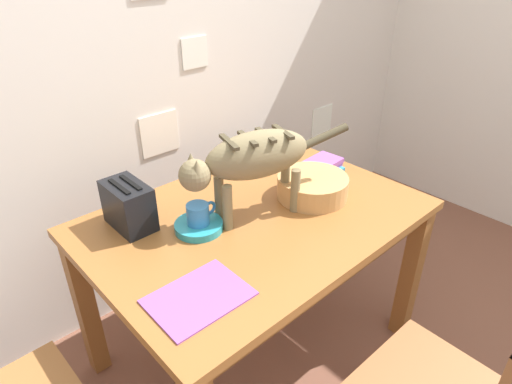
% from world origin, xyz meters
% --- Properties ---
extents(wall_rear, '(4.42, 0.11, 2.50)m').
position_xyz_m(wall_rear, '(0.00, 1.67, 1.25)').
color(wall_rear, silver).
rests_on(wall_rear, ground_plane).
extents(dining_table, '(1.26, 0.89, 0.73)m').
position_xyz_m(dining_table, '(-0.02, 0.95, 0.64)').
color(dining_table, '#935A2B').
rests_on(dining_table, ground_plane).
extents(cat, '(0.66, 0.25, 0.34)m').
position_xyz_m(cat, '(-0.03, 0.96, 0.97)').
color(cat, olive).
rests_on(cat, dining_table).
extents(saucer_bowl, '(0.18, 0.18, 0.03)m').
position_xyz_m(saucer_bowl, '(-0.24, 1.02, 0.75)').
color(saucer_bowl, teal).
rests_on(saucer_bowl, dining_table).
extents(coffee_mug, '(0.12, 0.08, 0.08)m').
position_xyz_m(coffee_mug, '(-0.24, 1.02, 0.80)').
color(coffee_mug, '#2F77BD').
rests_on(coffee_mug, saucer_bowl).
extents(magazine, '(0.29, 0.22, 0.01)m').
position_xyz_m(magazine, '(-0.45, 0.73, 0.74)').
color(magazine, purple).
rests_on(magazine, dining_table).
extents(book_stack, '(0.19, 0.14, 0.06)m').
position_xyz_m(book_stack, '(0.45, 1.02, 0.76)').
color(book_stack, '#2E90C0').
rests_on(book_stack, dining_table).
extents(wicker_basket, '(0.29, 0.29, 0.09)m').
position_xyz_m(wicker_basket, '(0.24, 0.90, 0.78)').
color(wicker_basket, tan).
rests_on(wicker_basket, dining_table).
extents(toaster, '(0.12, 0.20, 0.18)m').
position_xyz_m(toaster, '(-0.41, 1.21, 0.82)').
color(toaster, black).
rests_on(toaster, dining_table).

